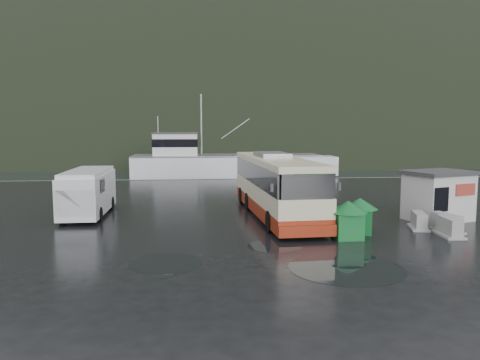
{
  "coord_description": "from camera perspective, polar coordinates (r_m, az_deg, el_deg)",
  "views": [
    {
      "loc": [
        -1.71,
        -21.45,
        4.65
      ],
      "look_at": [
        0.55,
        4.39,
        1.7
      ],
      "focal_mm": 35.0,
      "sensor_mm": 36.0,
      "label": 1
    }
  ],
  "objects": [
    {
      "name": "jersey_barrier_c",
      "position": [
        22.08,
        24.1,
        -6.24
      ],
      "size": [
        0.9,
        1.66,
        0.81
      ],
      "primitive_type": null,
      "rotation": [
        0.0,
        0.0,
        -0.06
      ],
      "color": "#999993",
      "rests_on": "ground"
    },
    {
      "name": "fishing_trawler",
      "position": [
        49.45,
        -1.59,
        1.09
      ],
      "size": [
        23.26,
        5.34,
        9.28
      ],
      "primitive_type": null,
      "rotation": [
        0.0,
        0.0,
        0.01
      ],
      "color": "silver",
      "rests_on": "ground"
    },
    {
      "name": "jersey_barrier_b",
      "position": [
        23.09,
        20.93,
        -5.56
      ],
      "size": [
        1.11,
        1.66,
        0.76
      ],
      "primitive_type": null,
      "rotation": [
        0.0,
        0.0,
        -0.25
      ],
      "color": "#999993",
      "rests_on": "ground"
    },
    {
      "name": "ticket_kiosk",
      "position": [
        25.56,
        22.89,
        -4.51
      ],
      "size": [
        3.79,
        3.31,
        2.49
      ],
      "primitive_type": null,
      "rotation": [
        0.0,
        0.0,
        0.33
      ],
      "color": "silver",
      "rests_on": "ground"
    },
    {
      "name": "headland",
      "position": [
        271.74,
        -2.53,
        5.5
      ],
      "size": [
        780.0,
        540.0,
        570.0
      ],
      "primitive_type": "ellipsoid",
      "color": "black",
      "rests_on": "ground"
    },
    {
      "name": "waste_bin_right",
      "position": [
        21.42,
        14.32,
        -6.25
      ],
      "size": [
        1.44,
        1.44,
        1.55
      ],
      "primitive_type": null,
      "rotation": [
        0.0,
        0.0,
        -0.36
      ],
      "color": "#126629",
      "rests_on": "ground"
    },
    {
      "name": "waste_bin_left",
      "position": [
        20.26,
        12.95,
        -6.95
      ],
      "size": [
        1.15,
        1.15,
        1.6
      ],
      "primitive_type": null,
      "rotation": [
        0.0,
        0.0,
        0.0
      ],
      "color": "#126629",
      "rests_on": "ground"
    },
    {
      "name": "quay_edge",
      "position": [
        41.74,
        -2.61,
        0.09
      ],
      "size": [
        160.0,
        0.6,
        1.5
      ],
      "primitive_type": "cube",
      "color": "#999993",
      "rests_on": "ground"
    },
    {
      "name": "ground",
      "position": [
        22.01,
        -0.42,
        -5.71
      ],
      "size": [
        160.0,
        160.0,
        0.0
      ],
      "primitive_type": "plane",
      "color": "black",
      "rests_on": "ground"
    },
    {
      "name": "puddles",
      "position": [
        19.7,
        9.24,
        -7.23
      ],
      "size": [
        13.7,
        15.98,
        0.01
      ],
      "color": "black",
      "rests_on": "ground"
    },
    {
      "name": "harbor_water",
      "position": [
        131.54,
        -4.26,
        4.44
      ],
      "size": [
        300.0,
        180.0,
        0.02
      ],
      "primitive_type": "cube",
      "color": "black",
      "rests_on": "ground"
    },
    {
      "name": "coach_bus",
      "position": [
        24.86,
        4.34,
        -4.31
      ],
      "size": [
        3.69,
        11.83,
        3.3
      ],
      "primitive_type": null,
      "rotation": [
        0.0,
        0.0,
        0.07
      ],
      "color": "beige",
      "rests_on": "ground"
    },
    {
      "name": "dome_tent",
      "position": [
        20.79,
        8.59,
        -6.51
      ],
      "size": [
        2.13,
        2.74,
        0.98
      ],
      "primitive_type": null,
      "rotation": [
        0.0,
        0.0,
        0.14
      ],
      "color": "#27301C",
      "rests_on": "ground"
    },
    {
      "name": "white_van",
      "position": [
        26.03,
        -17.94,
        -4.12
      ],
      "size": [
        2.08,
        5.86,
        2.44
      ],
      "primitive_type": null,
      "rotation": [
        0.0,
        0.0,
        0.01
      ],
      "color": "silver",
      "rests_on": "ground"
    },
    {
      "name": "jersey_barrier_a",
      "position": [
        22.89,
        23.81,
        -5.79
      ],
      "size": [
        1.13,
        1.75,
        0.81
      ],
      "primitive_type": null,
      "rotation": [
        0.0,
        0.0,
        0.21
      ],
      "color": "#999993",
      "rests_on": "ground"
    }
  ]
}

